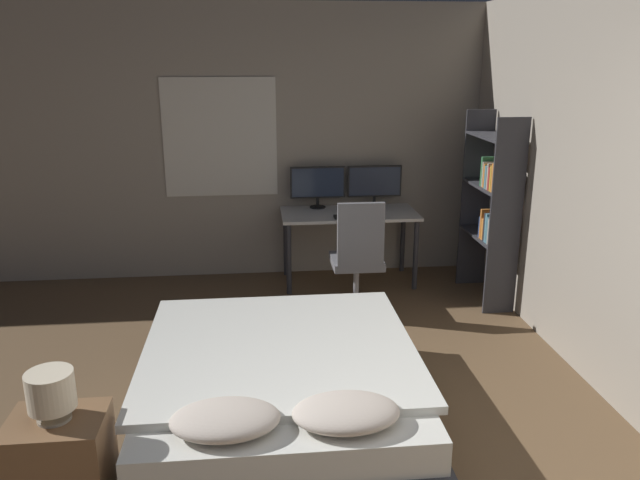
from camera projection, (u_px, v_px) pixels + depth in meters
name	position (u px, v px, depth m)	size (l,w,h in m)	color
wall_back	(299.00, 143.00, 6.26)	(12.00, 0.08, 2.70)	#9E9384
wall_side_right	(626.00, 197.00, 3.90)	(0.06, 12.00, 2.70)	#9E9384
bed	(281.00, 387.00, 3.86)	(1.68, 1.94, 0.54)	#2D2D33
nightstand	(61.00, 466.00, 3.07)	(0.47, 0.38, 0.52)	brown
bedside_lamp	(51.00, 391.00, 2.96)	(0.22, 0.22, 0.25)	gray
desk	(349.00, 221.00, 6.14)	(1.33, 0.64, 0.72)	beige
monitor_left	(318.00, 184.00, 6.23)	(0.55, 0.16, 0.42)	black
monitor_right	(375.00, 183.00, 6.28)	(0.55, 0.16, 0.42)	black
keyboard	(353.00, 217.00, 5.91)	(0.35, 0.13, 0.02)	black
computer_mouse	(380.00, 215.00, 5.93)	(0.07, 0.05, 0.04)	black
office_chair	(357.00, 268.00, 5.47)	(0.52, 0.52, 1.03)	black
bookshelf	(494.00, 201.00, 5.57)	(0.28, 0.78, 1.72)	#333338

